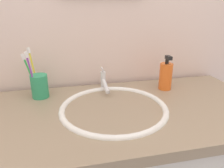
% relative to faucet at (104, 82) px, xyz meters
% --- Properties ---
extents(tiled_wall_back, '(2.40, 0.04, 2.40)m').
position_rel_faucet_xyz_m(tiled_wall_back, '(0.01, 0.12, 0.28)').
color(tiled_wall_back, beige).
rests_on(tiled_wall_back, ground).
extents(sink_basin, '(0.42, 0.42, 0.10)m').
position_rel_faucet_xyz_m(sink_basin, '(0.00, -0.20, -0.07)').
color(sink_basin, white).
rests_on(sink_basin, vanity_counter).
extents(faucet, '(0.02, 0.15, 0.09)m').
position_rel_faucet_xyz_m(faucet, '(0.00, 0.00, 0.00)').
color(faucet, silver).
rests_on(faucet, sink_basin).
extents(toothbrush_cup, '(0.07, 0.07, 0.10)m').
position_rel_faucet_xyz_m(toothbrush_cup, '(-0.28, -0.02, 0.01)').
color(toothbrush_cup, '#2D9966').
rests_on(toothbrush_cup, vanity_counter).
extents(toothbrush_yellow, '(0.04, 0.05, 0.20)m').
position_rel_faucet_xyz_m(toothbrush_yellow, '(-0.30, 0.02, 0.08)').
color(toothbrush_yellow, yellow).
rests_on(toothbrush_yellow, toothbrush_cup).
extents(toothbrush_green, '(0.06, 0.01, 0.19)m').
position_rel_faucet_xyz_m(toothbrush_green, '(-0.31, -0.01, 0.07)').
color(toothbrush_green, green).
rests_on(toothbrush_green, toothbrush_cup).
extents(toothbrush_purple, '(0.03, 0.02, 0.20)m').
position_rel_faucet_xyz_m(toothbrush_purple, '(-0.30, -0.04, 0.08)').
color(toothbrush_purple, purple).
rests_on(toothbrush_purple, toothbrush_cup).
extents(soap_dispenser, '(0.06, 0.06, 0.16)m').
position_rel_faucet_xyz_m(soap_dispenser, '(0.28, -0.05, 0.03)').
color(soap_dispenser, orange).
rests_on(soap_dispenser, vanity_counter).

